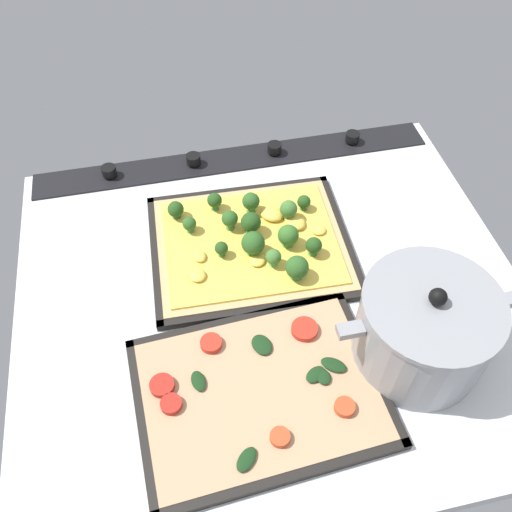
# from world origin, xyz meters

# --- Properties ---
(ground_plane) EXTENTS (0.82, 0.73, 0.03)m
(ground_plane) POSITION_xyz_m (0.00, 0.00, -0.01)
(ground_plane) COLOR silver
(stove_control_panel) EXTENTS (0.78, 0.07, 0.03)m
(stove_control_panel) POSITION_xyz_m (0.00, -0.33, 0.01)
(stove_control_panel) COLOR black
(stove_control_panel) RESTS_ON ground_plane
(baking_tray_front) EXTENTS (0.35, 0.29, 0.01)m
(baking_tray_front) POSITION_xyz_m (0.01, -0.10, 0.00)
(baking_tray_front) COLOR black
(baking_tray_front) RESTS_ON ground_plane
(broccoli_pizza) EXTENTS (0.32, 0.27, 0.06)m
(broccoli_pizza) POSITION_xyz_m (0.01, -0.10, 0.02)
(broccoli_pizza) COLOR tan
(broccoli_pizza) RESTS_ON baking_tray_front
(baking_tray_back) EXTENTS (0.36, 0.28, 0.01)m
(baking_tray_back) POSITION_xyz_m (0.06, 0.17, 0.00)
(baking_tray_back) COLOR black
(baking_tray_back) RESTS_ON ground_plane
(veggie_pizza_back) EXTENTS (0.33, 0.25, 0.02)m
(veggie_pizza_back) POSITION_xyz_m (0.06, 0.17, 0.01)
(veggie_pizza_back) COLOR tan
(veggie_pizza_back) RESTS_ON baking_tray_back
(cooking_pot) EXTENTS (0.26, 0.19, 0.16)m
(cooking_pot) POSITION_xyz_m (-0.18, 0.15, 0.07)
(cooking_pot) COLOR gray
(cooking_pot) RESTS_ON ground_plane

